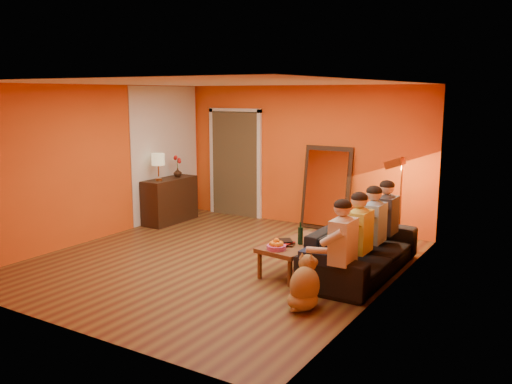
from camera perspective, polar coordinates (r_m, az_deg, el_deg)
The scene contains 27 objects.
room_shell at distance 8.13m, azimuth -2.58°, elevation 2.17°, with size 5.00×5.50×2.60m.
white_accent at distance 10.73m, azimuth -9.48°, elevation 4.04°, with size 0.02×1.90×2.58m, color white.
doorway_recess at distance 11.02m, azimuth -1.86°, elevation 3.03°, with size 1.06×0.30×2.10m, color #3F2D19.
door_jamb_left at distance 11.24m, azimuth -4.63°, elevation 3.15°, with size 0.08×0.06×2.20m, color white.
door_jamb_right at distance 10.62m, azimuth 0.35°, elevation 2.76°, with size 0.08×0.06×2.20m, color white.
door_header at distance 10.83m, azimuth -2.25°, elevation 8.58°, with size 1.22×0.06×0.08m, color white.
mirror_frame at distance 9.91m, azimuth 7.45°, elevation 0.42°, with size 0.92×0.06×1.52m, color #331F11.
mirror_glass at distance 9.87m, azimuth 7.36°, elevation 0.39°, with size 0.78×0.02×1.36m, color white.
sideboard at distance 10.55m, azimuth -9.04°, elevation -0.86°, with size 0.44×1.18×0.85m, color #331F11.
table_lamp at distance 10.22m, azimuth -10.24°, elevation 2.60°, with size 0.24×0.24×0.51m, color beige, non-canonical shape.
sofa at distance 7.64m, azimuth 11.07°, elevation -5.94°, with size 0.91×2.33×0.68m, color black.
coffee_table at distance 7.60m, azimuth 4.49°, elevation -6.87°, with size 0.62×1.22×0.42m, color brown, non-canonical shape.
floor_lamp at distance 8.80m, azimuth 14.95°, elevation -1.38°, with size 0.30×0.24×1.44m, color #B67035, non-canonical shape.
dog at distance 6.34m, azimuth 5.16°, elevation -9.41°, with size 0.35×0.54×0.64m, color #9C7B46, non-canonical shape.
person_far_left at distance 6.62m, azimuth 9.14°, elevation -5.99°, with size 0.70×0.44×1.22m, color beige, non-canonical shape.
person_mid_left at distance 7.11m, azimuth 10.84°, elevation -4.89°, with size 0.70×0.44×1.22m, color gold, non-canonical shape.
person_mid_right at distance 7.61m, azimuth 12.32°, elevation -3.93°, with size 0.70×0.44×1.22m, color #84A6CC, non-canonical shape.
person_far_right at distance 8.12m, azimuth 13.61°, elevation -3.08°, with size 0.70×0.44×1.22m, color #2D2D31, non-canonical shape.
fruit_bowl at distance 7.18m, azimuth 2.16°, elevation -5.47°, with size 0.26×0.26×0.16m, color #C8468C, non-canonical shape.
wine_bottle at distance 7.44m, azimuth 4.70°, elevation -4.34°, with size 0.07×0.07×0.31m, color black.
tumbler at distance 7.58m, azimuth 5.74°, elevation -4.89°, with size 0.11×0.11×0.10m, color #B27F3F.
laptop at distance 7.77m, azimuth 6.88°, elevation -4.82°, with size 0.36×0.23×0.03m, color black.
book_lower at distance 7.45m, azimuth 2.57°, elevation -5.43°, with size 0.19×0.26×0.02m, color #331F11.
book_mid at distance 7.45m, azimuth 2.68°, elevation -5.27°, with size 0.16×0.22×0.02m, color red.
book_upper at distance 7.43m, azimuth 2.54°, elevation -5.16°, with size 0.16×0.22×0.02m, color black.
vase at distance 10.65m, azimuth -8.25°, elevation 2.05°, with size 0.16×0.16×0.17m, color #331F11.
flowers at distance 10.62m, azimuth -8.28°, elevation 3.36°, with size 0.17×0.17×0.42m, color red, non-canonical shape.
Camera 1 is at (4.52, -6.29, 2.46)m, focal length 38.00 mm.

